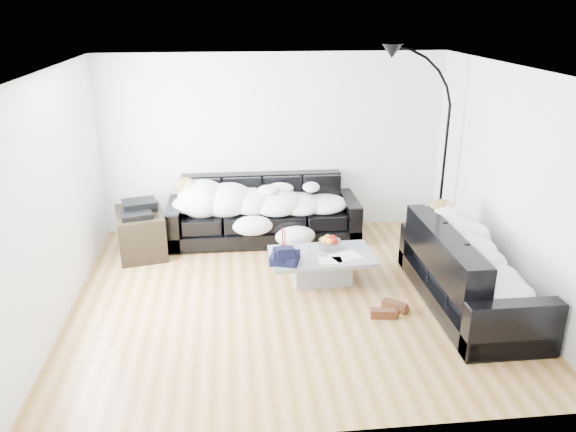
{
  "coord_description": "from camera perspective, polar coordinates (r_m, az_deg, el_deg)",
  "views": [
    {
      "loc": [
        -0.65,
        -5.79,
        3.23
      ],
      "look_at": [
        0.0,
        0.3,
        0.9
      ],
      "focal_mm": 35.0,
      "sensor_mm": 36.0,
      "label": 1
    }
  ],
  "objects": [
    {
      "name": "candle_left",
      "position": [
        6.99,
        -0.57,
        -2.21
      ],
      "size": [
        0.05,
        0.05,
        0.26
      ],
      "primitive_type": "cylinder",
      "rotation": [
        0.0,
        0.0,
        -0.14
      ],
      "color": "maroon",
      "rests_on": "coffee_table"
    },
    {
      "name": "sofa_right",
      "position": [
        6.61,
        18.07,
        -5.11
      ],
      "size": [
        0.95,
        2.22,
        0.9
      ],
      "primitive_type": "cube",
      "rotation": [
        0.0,
        0.0,
        1.57
      ],
      "color": "black",
      "rests_on": "ground"
    },
    {
      "name": "ceiling",
      "position": [
        5.86,
        0.32,
        14.67
      ],
      "size": [
        5.0,
        5.0,
        0.0
      ],
      "primitive_type": "plane",
      "color": "white",
      "rests_on": "ground"
    },
    {
      "name": "teal_cushion",
      "position": [
        7.07,
        15.69,
        -0.78
      ],
      "size": [
        0.42,
        0.38,
        0.2
      ],
      "primitive_type": "ellipsoid",
      "rotation": [
        0.0,
        0.0,
        0.24
      ],
      "color": "#0A4649",
      "rests_on": "sofa_right"
    },
    {
      "name": "shoes",
      "position": [
        6.39,
        10.2,
        -9.33
      ],
      "size": [
        0.57,
        0.49,
        0.11
      ],
      "primitive_type": null,
      "rotation": [
        0.0,
        0.0,
        -0.35
      ],
      "color": "#472311",
      "rests_on": "ground"
    },
    {
      "name": "floor_lamp",
      "position": [
        7.99,
        15.59,
        5.4
      ],
      "size": [
        0.95,
        0.67,
        2.42
      ],
      "primitive_type": null,
      "rotation": [
        0.0,
        0.0,
        -0.41
      ],
      "color": "black",
      "rests_on": "ground"
    },
    {
      "name": "av_cabinet",
      "position": [
        7.9,
        -14.71,
        -1.65
      ],
      "size": [
        0.77,
        0.98,
        0.6
      ],
      "primitive_type": "cube",
      "rotation": [
        0.0,
        0.0,
        0.21
      ],
      "color": "black",
      "rests_on": "ground"
    },
    {
      "name": "wall_back",
      "position": [
        8.29,
        -1.44,
        7.36
      ],
      "size": [
        5.0,
        0.02,
        2.6
      ],
      "primitive_type": "cube",
      "color": "silver",
      "rests_on": "ground"
    },
    {
      "name": "newspaper_a",
      "position": [
        6.82,
        5.87,
        -4.06
      ],
      "size": [
        0.43,
        0.38,
        0.01
      ],
      "primitive_type": "cube",
      "rotation": [
        0.0,
        0.0,
        0.37
      ],
      "color": "silver",
      "rests_on": "coffee_table"
    },
    {
      "name": "sofa_back",
      "position": [
        8.07,
        -2.5,
        0.62
      ],
      "size": [
        2.71,
        0.94,
        0.89
      ],
      "primitive_type": "cube",
      "color": "black",
      "rests_on": "ground"
    },
    {
      "name": "candle_right",
      "position": [
        7.0,
        -0.33,
        -2.29
      ],
      "size": [
        0.05,
        0.05,
        0.23
      ],
      "primitive_type": "cylinder",
      "rotation": [
        0.0,
        0.0,
        -0.15
      ],
      "color": "maroon",
      "rests_on": "coffee_table"
    },
    {
      "name": "wine_glass_b",
      "position": [
        6.8,
        0.54,
        -3.28
      ],
      "size": [
        0.07,
        0.07,
        0.17
      ],
      "primitive_type": "cylinder",
      "rotation": [
        0.0,
        0.0,
        -0.02
      ],
      "color": "white",
      "rests_on": "coffee_table"
    },
    {
      "name": "coffee_table",
      "position": [
        6.93,
        3.43,
        -5.27
      ],
      "size": [
        1.28,
        0.78,
        0.37
      ],
      "primitive_type": "cube",
      "rotation": [
        0.0,
        0.0,
        0.04
      ],
      "color": "#939699",
      "rests_on": "ground"
    },
    {
      "name": "sleeper_right",
      "position": [
        6.53,
        18.26,
        -3.51
      ],
      "size": [
        0.81,
        1.91,
        0.47
      ],
      "primitive_type": null,
      "rotation": [
        0.0,
        0.0,
        1.57
      ],
      "color": "white",
      "rests_on": "sofa_right"
    },
    {
      "name": "fruit_bowl",
      "position": [
        7.0,
        4.28,
        -2.62
      ],
      "size": [
        0.34,
        0.34,
        0.17
      ],
      "primitive_type": "cylinder",
      "rotation": [
        0.0,
        0.0,
        -0.29
      ],
      "color": "white",
      "rests_on": "coffee_table"
    },
    {
      "name": "wine_glass_a",
      "position": [
        6.92,
        1.11,
        -2.91
      ],
      "size": [
        0.07,
        0.07,
        0.16
      ],
      "primitive_type": "cylinder",
      "rotation": [
        0.0,
        0.0,
        0.05
      ],
      "color": "white",
      "rests_on": "coffee_table"
    },
    {
      "name": "newspaper_b",
      "position": [
        6.69,
        4.35,
        -4.51
      ],
      "size": [
        0.28,
        0.2,
        0.01
      ],
      "primitive_type": "cube",
      "rotation": [
        0.0,
        0.0,
        -0.01
      ],
      "color": "silver",
      "rests_on": "coffee_table"
    },
    {
      "name": "stereo",
      "position": [
        7.78,
        -14.95,
        0.83
      ],
      "size": [
        0.51,
        0.44,
        0.13
      ],
      "primitive_type": "cube",
      "rotation": [
        0.0,
        0.0,
        0.26
      ],
      "color": "black",
      "rests_on": "av_cabinet"
    },
    {
      "name": "ground",
      "position": [
        6.66,
        0.28,
        -8.18
      ],
      "size": [
        5.0,
        5.0,
        0.0
      ],
      "primitive_type": "plane",
      "color": "olive",
      "rests_on": "ground"
    },
    {
      "name": "wine_glass_c",
      "position": [
        6.79,
        2.35,
        -3.35
      ],
      "size": [
        0.09,
        0.09,
        0.16
      ],
      "primitive_type": "cylinder",
      "rotation": [
        0.0,
        0.0,
        -0.32
      ],
      "color": "white",
      "rests_on": "coffee_table"
    },
    {
      "name": "wall_right",
      "position": [
        6.86,
        21.55,
        3.02
      ],
      "size": [
        0.02,
        4.5,
        2.6
      ],
      "primitive_type": "cube",
      "color": "silver",
      "rests_on": "ground"
    },
    {
      "name": "navy_jacket",
      "position": [
        6.52,
        -0.71,
        -3.62
      ],
      "size": [
        0.36,
        0.31,
        0.17
      ],
      "primitive_type": null,
      "rotation": [
        0.0,
        0.0,
        0.06
      ],
      "color": "black",
      "rests_on": "coffee_table"
    },
    {
      "name": "sleeper_back",
      "position": [
        7.96,
        -2.5,
        1.89
      ],
      "size": [
        2.29,
        0.79,
        0.46
      ],
      "primitive_type": null,
      "color": "white",
      "rests_on": "sofa_back"
    },
    {
      "name": "wall_left",
      "position": [
        6.38,
        -22.65,
        1.57
      ],
      "size": [
        0.02,
        4.5,
        2.6
      ],
      "primitive_type": "cube",
      "color": "silver",
      "rests_on": "ground"
    }
  ]
}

